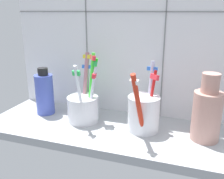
{
  "coord_description": "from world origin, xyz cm",
  "views": [
    {
      "loc": [
        18.71,
        -53.41,
        29.84
      ],
      "look_at": [
        0.0,
        1.44,
        11.49
      ],
      "focal_mm": 40.15,
      "sensor_mm": 36.0,
      "label": 1
    }
  ],
  "objects_px": {
    "toothbrush_cup_left": "(84,105)",
    "toothbrush_cup_right": "(144,112)",
    "ceramic_vase": "(207,113)",
    "soap_bottle": "(45,93)"
  },
  "relations": [
    {
      "from": "toothbrush_cup_right",
      "to": "soap_bottle",
      "type": "distance_m",
      "value": 0.28
    },
    {
      "from": "toothbrush_cup_right",
      "to": "soap_bottle",
      "type": "height_order",
      "value": "toothbrush_cup_right"
    },
    {
      "from": "toothbrush_cup_left",
      "to": "toothbrush_cup_right",
      "type": "distance_m",
      "value": 0.16
    },
    {
      "from": "ceramic_vase",
      "to": "soap_bottle",
      "type": "relative_size",
      "value": 1.17
    },
    {
      "from": "soap_bottle",
      "to": "ceramic_vase",
      "type": "bearing_deg",
      "value": -2.13
    },
    {
      "from": "toothbrush_cup_left",
      "to": "toothbrush_cup_right",
      "type": "xyz_separation_m",
      "value": [
        0.16,
        -0.0,
        0.0
      ]
    },
    {
      "from": "ceramic_vase",
      "to": "toothbrush_cup_left",
      "type": "bearing_deg",
      "value": 179.24
    },
    {
      "from": "toothbrush_cup_right",
      "to": "ceramic_vase",
      "type": "height_order",
      "value": "toothbrush_cup_right"
    },
    {
      "from": "toothbrush_cup_left",
      "to": "soap_bottle",
      "type": "height_order",
      "value": "toothbrush_cup_left"
    },
    {
      "from": "toothbrush_cup_left",
      "to": "ceramic_vase",
      "type": "bearing_deg",
      "value": -0.76
    }
  ]
}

